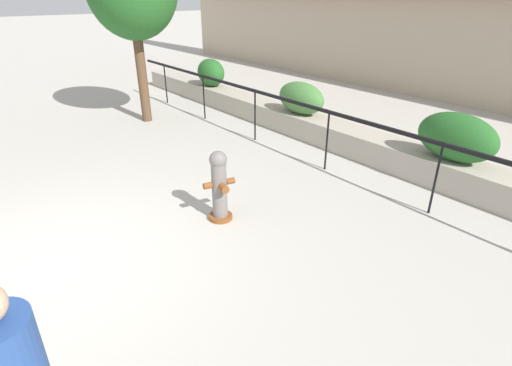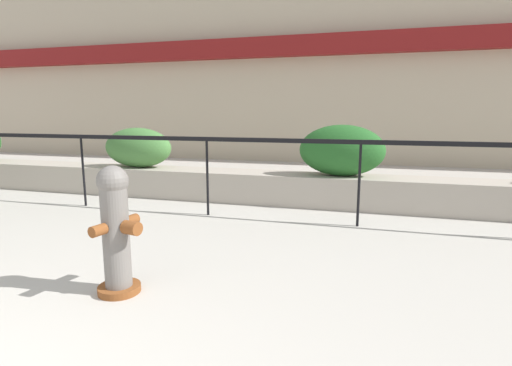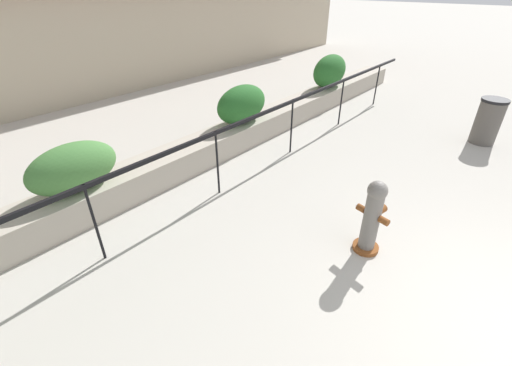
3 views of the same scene
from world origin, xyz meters
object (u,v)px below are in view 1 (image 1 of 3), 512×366
hedge_bush_0 (211,72)px  fire_hydrant (219,186)px  hedge_bush_1 (301,98)px  hedge_bush_2 (457,137)px

hedge_bush_0 → fire_hydrant: size_ratio=0.93×
hedge_bush_0 → fire_hydrant: (5.91, -3.69, -0.34)m
hedge_bush_1 → fire_hydrant: bearing=-60.3°
hedge_bush_2 → fire_hydrant: hedge_bush_2 is taller
hedge_bush_0 → hedge_bush_1: 3.80m
hedge_bush_2 → fire_hydrant: (-1.55, -3.69, -0.35)m
hedge_bush_1 → hedge_bush_2: (3.65, 0.00, 0.04)m
hedge_bush_0 → hedge_bush_2: (7.45, 0.00, 0.01)m
hedge_bush_0 → hedge_bush_2: 7.45m
hedge_bush_1 → hedge_bush_2: 3.65m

